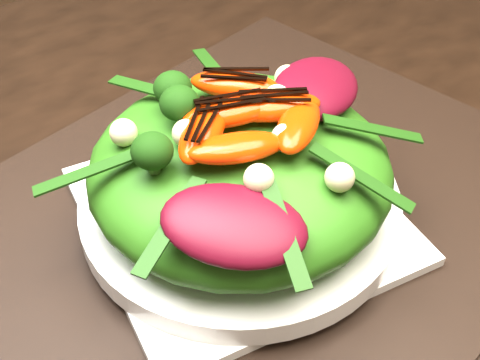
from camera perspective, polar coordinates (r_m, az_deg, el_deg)
dining_table at (r=0.61m, az=4.69°, el=0.44°), size 1.60×0.90×0.75m
placemat at (r=0.53m, az=0.00°, el=-3.56°), size 0.60×0.50×0.00m
plate_base at (r=0.53m, az=0.00°, el=-3.06°), size 0.27×0.27×0.01m
salad_bowl at (r=0.52m, az=0.00°, el=-1.99°), size 0.27×0.27×0.02m
lettuce_mound at (r=0.49m, az=0.00°, el=1.10°), size 0.26×0.26×0.08m
radicchio_leaf at (r=0.51m, az=6.83°, el=8.16°), size 0.11×0.09×0.02m
orange_segment at (r=0.46m, az=-3.02°, el=5.29°), size 0.07×0.03×0.02m
broccoli_floret at (r=0.46m, az=-8.13°, el=5.58°), size 0.05×0.05×0.04m
macadamia_nut at (r=0.46m, az=7.36°, el=4.30°), size 0.03×0.03×0.02m
balsamic_drizzle at (r=0.45m, az=-3.07°, el=6.28°), size 0.05×0.00×0.00m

